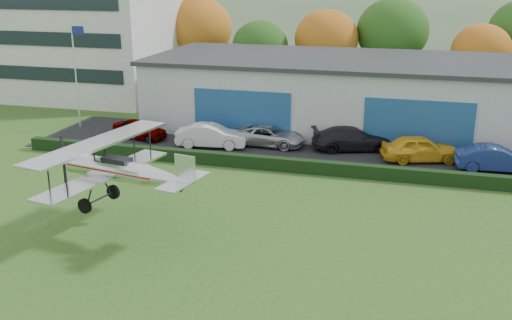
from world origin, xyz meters
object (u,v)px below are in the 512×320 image
(car_0, at_px, (140,129))
(car_2, at_px, (269,136))
(flagpole, at_px, (76,66))
(hangar, at_px, (420,96))
(car_4, at_px, (420,148))
(biplane, at_px, (119,168))
(car_5, at_px, (496,159))
(office_block, at_px, (75,38))
(car_3, at_px, (352,139))
(car_1, at_px, (211,136))

(car_0, bearing_deg, car_2, -73.33)
(flagpole, bearing_deg, car_0, -16.24)
(hangar, distance_m, car_2, 12.15)
(car_2, relative_size, car_4, 1.02)
(car_4, xyz_separation_m, biplane, (-13.02, -14.79, 2.31))
(car_5, bearing_deg, flagpole, 79.81)
(office_block, distance_m, car_3, 32.11)
(car_2, bearing_deg, car_5, -92.86)
(car_3, xyz_separation_m, biplane, (-8.57, -16.13, 2.36))
(flagpole, relative_size, car_2, 1.61)
(office_block, height_order, car_5, office_block)
(car_0, relative_size, car_5, 0.87)
(car_4, distance_m, car_5, 4.44)
(flagpole, bearing_deg, car_4, -4.03)
(flagpole, height_order, car_4, flagpole)
(car_0, bearing_deg, office_block, 55.60)
(car_2, relative_size, car_5, 1.07)
(car_4, distance_m, biplane, 19.84)
(office_block, bearing_deg, biplane, -55.58)
(car_0, relative_size, car_1, 0.85)
(car_0, xyz_separation_m, car_1, (5.67, -0.66, 0.10))
(hangar, relative_size, car_2, 8.20)
(car_2, xyz_separation_m, car_4, (10.08, -0.83, 0.14))
(car_0, height_order, car_1, car_1)
(car_4, bearing_deg, car_3, 56.37)
(biplane, bearing_deg, flagpole, 137.43)
(car_1, distance_m, biplane, 14.44)
(flagpole, height_order, car_2, flagpole)
(car_0, xyz_separation_m, car_4, (19.44, -0.11, 0.14))
(flagpole, height_order, car_5, flagpole)
(car_0, bearing_deg, hangar, -55.99)
(car_0, height_order, car_4, car_4)
(car_1, relative_size, biplane, 0.57)
(car_5, bearing_deg, car_4, 74.55)
(hangar, xyz_separation_m, car_0, (-19.16, -7.65, -1.91))
(hangar, relative_size, flagpole, 5.08)
(car_0, height_order, car_2, car_0)
(hangar, distance_m, car_1, 15.95)
(flagpole, distance_m, car_4, 25.53)
(car_1, distance_m, car_3, 9.51)
(office_block, bearing_deg, car_2, -31.01)
(car_0, bearing_deg, car_1, -84.43)
(hangar, distance_m, car_5, 9.90)
(biplane, bearing_deg, office_block, 135.60)
(car_1, bearing_deg, car_2, -77.15)
(car_2, xyz_separation_m, car_3, (5.63, 0.51, 0.09))
(hangar, distance_m, office_block, 33.84)
(car_2, relative_size, car_3, 0.92)
(hangar, height_order, car_4, hangar)
(car_3, bearing_deg, car_2, 76.54)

